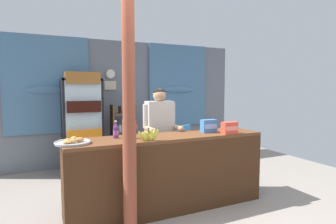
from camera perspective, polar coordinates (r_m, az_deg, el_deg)
The scene contains 14 objects.
ground_plane at distance 4.50m, azimuth -3.84°, elevation -15.59°, with size 7.56×7.56×0.00m, color gray.
back_wall_curtained at distance 5.93m, azimuth -10.17°, elevation 2.45°, with size 5.39×0.22×2.57m.
stall_counter at distance 3.55m, azimuth 0.71°, elevation -11.22°, with size 2.60×0.59×0.96m.
timber_post at distance 2.89m, azimuth -8.08°, elevation -2.65°, with size 0.17×0.15×2.50m.
drink_fridge at distance 5.31m, azimuth -17.48°, elevation -1.26°, with size 0.69×0.74×1.86m.
bottle_shelf_rack at distance 5.61m, azimuth -9.29°, elevation -4.58°, with size 0.48×0.28×1.26m.
plastic_lawn_chair at distance 5.46m, azimuth 2.18°, elevation -6.52°, with size 0.60×0.60×0.86m.
shopkeeper at distance 4.06m, azimuth -1.75°, elevation -3.36°, with size 0.51×0.42×1.57m.
soda_bottle_lime_soda at distance 3.36m, azimuth -7.45°, elevation -3.40°, with size 0.09×0.09×0.30m.
soda_bottle_grape_soda at distance 3.43m, azimuth -10.82°, elevation -3.84°, with size 0.07×0.07×0.22m.
snack_box_crackers at distance 3.78m, azimuth 12.67°, elevation -3.26°, with size 0.21×0.11×0.16m.
snack_box_biscuit at distance 3.85m, azimuth 8.50°, elevation -2.90°, with size 0.22×0.11×0.18m.
pastry_tray at distance 3.21m, azimuth -19.21°, elevation -5.92°, with size 0.39×0.39×0.07m.
banana_bunch at distance 3.21m, azimuth -4.06°, elevation -4.91°, with size 0.27×0.06×0.16m.
Camera 1 is at (-1.49, -2.78, 1.57)m, focal length 29.26 mm.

